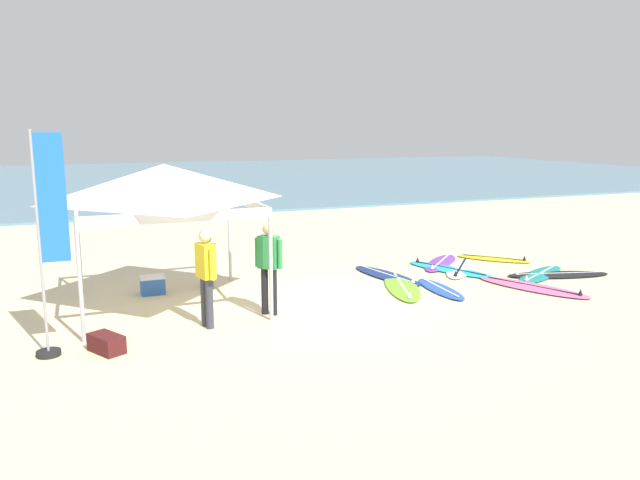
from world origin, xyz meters
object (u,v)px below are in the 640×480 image
Objects in this scene: surfboard_black at (558,274)px; person_orange at (207,259)px; surfboard_lime at (402,286)px; gear_bag_near_tent at (106,343)px; canopy_tent at (164,183)px; surfboard_yellow at (494,259)px; cooler_box at (153,285)px; surfboard_cyan at (449,269)px; banner_flag at (49,254)px; surfboard_purple at (441,263)px; surfboard_pink at (533,287)px; person_green at (269,262)px; person_yellow at (206,272)px; surfboard_white at (460,268)px; surfboard_blue at (440,289)px; surfboard_teal at (540,274)px; surfboard_navy at (387,275)px.

person_orange is at bearing 166.37° from surfboard_black.
gear_bag_near_tent is at bearing -164.44° from surfboard_lime.
person_orange is (-7.82, 1.90, 0.62)m from surfboard_black.
canopy_tent is at bearing 174.52° from surfboard_lime.
surfboard_lime is (-3.62, -1.60, -0.00)m from surfboard_yellow.
gear_bag_near_tent is at bearing -108.42° from cooler_box.
surfboard_cyan is 0.71× the size of banner_flag.
surfboard_black and surfboard_purple have the same top height.
person_green is at bearing 176.69° from surfboard_pink.
banner_flag is (-3.62, -0.77, 0.59)m from person_green.
person_yellow is (-6.28, -2.07, 0.95)m from surfboard_cyan.
surfboard_yellow is 2.01m from surfboard_black.
surfboard_white is at bearing 15.56° from banner_flag.
person_yellow is 2.52m from banner_flag.
surfboard_lime is 6.36m from gear_bag_near_tent.
cooler_box is (-5.72, 1.95, 0.16)m from surfboard_blue.
canopy_tent is 8.77m from surfboard_teal.
gear_bag_near_tent is at bearing -157.49° from surfboard_purple.
surfboard_yellow is at bearing 23.31° from surfboard_white.
person_green reaches higher than surfboard_purple.
surfboard_purple is at bearing 39.35° from surfboard_lime.
surfboard_navy is at bearing -170.24° from surfboard_yellow.
surfboard_black is at bearing -48.21° from surfboard_purple.
surfboard_cyan is 8.42m from gear_bag_near_tent.
surfboard_yellow is at bearing 9.76° from surfboard_navy.
surfboard_blue is (-1.50, -1.45, 0.00)m from surfboard_white.
person_yellow reaches higher than surfboard_lime.
gear_bag_near_tent is (-10.04, -1.31, 0.10)m from surfboard_black.
cooler_box is at bearing 104.08° from person_yellow.
person_green is at bearing -160.95° from surfboard_yellow.
banner_flag reaches higher than person_orange.
surfboard_cyan is at bearing 19.07° from person_green.
surfboard_teal is 6.86m from person_green.
surfboard_lime is 5.16× the size of cooler_box.
surfboard_lime is at bearing -99.03° from surfboard_navy.
surfboard_pink is (0.43, -2.07, -0.00)m from surfboard_white.
gear_bag_near_tent is (-6.12, -1.70, 0.10)m from surfboard_lime.
surfboard_blue is 2.03m from surfboard_pink.
person_green reaches higher than surfboard_teal.
surfboard_yellow is at bearing 69.12° from surfboard_pink.
surfboard_pink is 0.76× the size of banner_flag.
surfboard_pink is (2.43, -2.10, -0.00)m from surfboard_navy.
surfboard_navy is (-0.50, 1.49, -0.00)m from surfboard_blue.
surfboard_teal is at bearing 42.05° from surfboard_pink.
gear_bag_near_tent is (-9.74, -3.30, 0.10)m from surfboard_yellow.
surfboard_lime is at bearing -151.93° from surfboard_cyan.
canopy_tent is at bearing 170.23° from surfboard_blue.
gear_bag_near_tent is at bearing -161.34° from surfboard_cyan.
surfboard_cyan is 1.23× the size of surfboard_purple.
surfboard_teal is (-0.06, -1.82, -0.00)m from surfboard_yellow.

